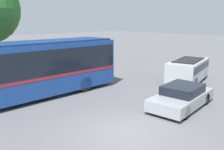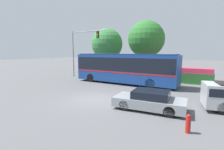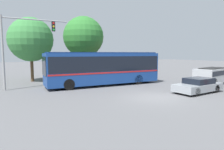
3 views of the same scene
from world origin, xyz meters
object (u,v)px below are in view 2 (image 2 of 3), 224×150
(sedan_foreground, at_px, (150,100))
(fire_hydrant, at_px, (188,124))
(traffic_light_pole, at_px, (81,46))
(street_tree_left, at_px, (107,44))
(city_bus, at_px, (125,67))
(street_tree_centre, at_px, (146,39))

(sedan_foreground, xyz_separation_m, fire_hydrant, (2.42, -2.14, -0.17))
(traffic_light_pole, distance_m, fire_hydrant, 18.88)
(street_tree_left, bearing_deg, sedan_foreground, -49.82)
(city_bus, xyz_separation_m, sedan_foreground, (5.12, -7.06, -1.31))
(city_bus, distance_m, traffic_light_pole, 8.05)
(sedan_foreground, height_order, fire_hydrant, sedan_foreground)
(street_tree_left, relative_size, street_tree_centre, 0.91)
(sedan_foreground, xyz_separation_m, street_tree_left, (-11.26, 13.33, 4.17))
(city_bus, relative_size, sedan_foreground, 2.63)
(sedan_foreground, distance_m, street_tree_centre, 15.19)
(sedan_foreground, relative_size, traffic_light_pole, 0.69)
(sedan_foreground, bearing_deg, traffic_light_pole, -38.61)
(city_bus, xyz_separation_m, traffic_light_pole, (-7.52, 1.47, 2.46))
(sedan_foreground, bearing_deg, street_tree_left, -54.40)
(fire_hydrant, bearing_deg, street_tree_centre, 115.04)
(street_tree_centre, bearing_deg, city_bus, -91.84)
(sedan_foreground, xyz_separation_m, street_tree_centre, (-4.91, 13.57, 4.74))
(street_tree_centre, bearing_deg, fire_hydrant, -64.96)
(city_bus, bearing_deg, street_tree_left, -44.26)
(fire_hydrant, bearing_deg, traffic_light_pole, 144.67)
(street_tree_left, bearing_deg, fire_hydrant, -48.52)
(city_bus, xyz_separation_m, fire_hydrant, (7.55, -9.21, -1.48))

